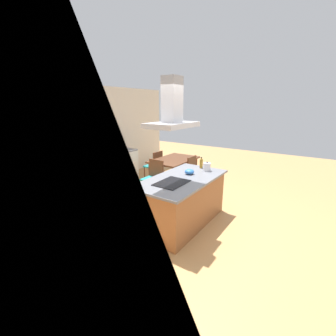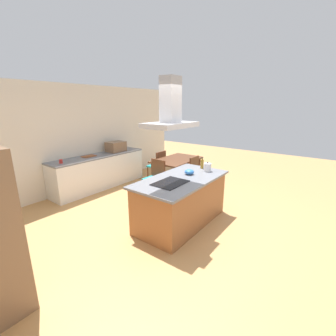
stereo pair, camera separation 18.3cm
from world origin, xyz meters
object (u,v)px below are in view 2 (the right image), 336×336
at_px(olive_oil_bottle, 202,164).
at_px(cutting_board, 89,156).
at_px(cooktop, 170,183).
at_px(chair_facing_island, 198,171).
at_px(coffee_mug_red, 61,161).
at_px(range_hood, 170,111).
at_px(chair_facing_back_wall, 158,164).
at_px(chair_at_left_end, 156,175).
at_px(dining_table, 177,162).
at_px(mixing_bowl, 189,172).
at_px(tea_kettle, 207,167).
at_px(countertop_microwave, 116,147).

bearing_deg(olive_oil_bottle, cutting_board, 104.70).
height_order(cooktop, chair_facing_island, cooktop).
bearing_deg(cutting_board, coffee_mug_red, -172.99).
xyz_separation_m(chair_facing_island, range_hood, (-2.07, -0.64, 1.59)).
height_order(chair_facing_back_wall, chair_at_left_end, same).
relative_size(cooktop, dining_table, 0.43).
relative_size(dining_table, range_hood, 1.56).
relative_size(dining_table, chair_facing_island, 1.57).
distance_m(coffee_mug_red, chair_at_left_end, 2.23).
distance_m(cutting_board, chair_facing_back_wall, 1.97).
bearing_deg(mixing_bowl, chair_at_left_end, 67.91).
relative_size(cutting_board, chair_facing_back_wall, 0.38).
xyz_separation_m(tea_kettle, olive_oil_bottle, (0.12, 0.19, 0.02)).
relative_size(cutting_board, dining_table, 0.24).
relative_size(cooktop, tea_kettle, 2.97).
relative_size(cutting_board, range_hood, 0.38).
relative_size(chair_facing_island, range_hood, 0.99).
bearing_deg(dining_table, cutting_board, 135.75).
bearing_deg(olive_oil_bottle, chair_at_left_end, 90.35).
bearing_deg(coffee_mug_red, chair_facing_back_wall, -19.20).
xyz_separation_m(olive_oil_bottle, coffee_mug_red, (-1.57, 2.80, -0.05)).
distance_m(coffee_mug_red, chair_facing_island, 3.33).
bearing_deg(dining_table, cooktop, -147.83).
height_order(chair_at_left_end, range_hood, range_hood).
bearing_deg(coffee_mug_red, range_hood, -81.94).
xyz_separation_m(tea_kettle, coffee_mug_red, (-1.45, 2.99, -0.04)).
bearing_deg(chair_facing_back_wall, chair_facing_island, -90.00).
relative_size(countertop_microwave, dining_table, 0.36).
distance_m(dining_table, chair_at_left_end, 0.93).
distance_m(olive_oil_bottle, cutting_board, 3.00).
bearing_deg(mixing_bowl, chair_facing_back_wall, 53.67).
distance_m(cooktop, countertop_microwave, 3.15).
height_order(olive_oil_bottle, chair_at_left_end, olive_oil_bottle).
xyz_separation_m(olive_oil_bottle, countertop_microwave, (0.11, 2.85, 0.04)).
bearing_deg(chair_facing_back_wall, cooktop, -136.47).
height_order(chair_facing_back_wall, range_hood, range_hood).
xyz_separation_m(mixing_bowl, cutting_board, (-0.23, 2.92, -0.04)).
bearing_deg(cutting_board, tea_kettle, -78.28).
distance_m(countertop_microwave, chair_facing_back_wall, 1.32).
bearing_deg(olive_oil_bottle, countertop_microwave, 87.71).
bearing_deg(cooktop, coffee_mug_red, 98.06).
relative_size(mixing_bowl, chair_at_left_end, 0.21).
height_order(tea_kettle, cutting_board, tea_kettle).
height_order(coffee_mug_red, chair_facing_island, coffee_mug_red).
height_order(cooktop, range_hood, range_hood).
xyz_separation_m(cooktop, cutting_board, (0.40, 2.93, 0.00)).
height_order(cooktop, tea_kettle, tea_kettle).
height_order(coffee_mug_red, range_hood, range_hood).
xyz_separation_m(olive_oil_bottle, chair_facing_island, (0.91, 0.61, -0.49)).
bearing_deg(tea_kettle, olive_oil_bottle, 57.83).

